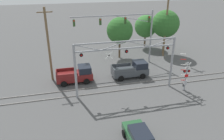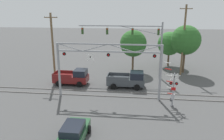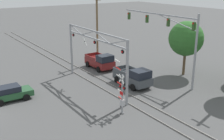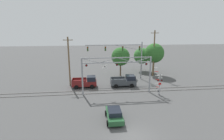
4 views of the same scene
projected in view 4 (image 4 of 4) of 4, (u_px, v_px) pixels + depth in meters
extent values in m
plane|color=#4C4C4C|center=(134.00, 137.00, 17.87)|extent=(200.00, 200.00, 0.00)
cube|color=gray|center=(117.00, 93.00, 30.01)|extent=(80.00, 0.08, 0.10)
cube|color=gray|center=(115.00, 90.00, 31.40)|extent=(80.00, 0.08, 0.10)
cylinder|color=gray|center=(82.00, 77.00, 28.39)|extent=(0.26, 0.26, 6.25)
cylinder|color=gray|center=(150.00, 75.00, 29.66)|extent=(0.26, 0.26, 6.25)
cube|color=gray|center=(117.00, 63.00, 28.50)|extent=(11.64, 0.14, 0.14)
cube|color=gray|center=(117.00, 58.00, 28.32)|extent=(11.64, 0.14, 0.14)
cube|color=gray|center=(91.00, 61.00, 27.94)|extent=(2.87, 0.08, 0.88)
cube|color=gray|center=(108.00, 60.00, 28.25)|extent=(2.87, 0.08, 0.88)
cube|color=gray|center=(126.00, 60.00, 28.57)|extent=(2.87, 0.08, 0.88)
cube|color=gray|center=(142.00, 60.00, 28.88)|extent=(2.87, 0.08, 0.88)
cylinder|color=black|center=(86.00, 65.00, 28.04)|extent=(0.38, 0.10, 0.38)
sphere|color=red|center=(86.00, 65.00, 27.97)|extent=(0.18, 0.18, 0.18)
cylinder|color=gray|center=(86.00, 64.00, 27.98)|extent=(0.04, 0.04, 0.10)
cylinder|color=black|center=(117.00, 65.00, 28.59)|extent=(0.38, 0.10, 0.38)
sphere|color=red|center=(117.00, 65.00, 28.52)|extent=(0.18, 0.18, 0.18)
cylinder|color=gray|center=(117.00, 63.00, 28.53)|extent=(0.04, 0.04, 0.10)
cylinder|color=black|center=(146.00, 64.00, 29.14)|extent=(0.38, 0.10, 0.38)
sphere|color=red|center=(146.00, 64.00, 29.07)|extent=(0.18, 0.18, 0.18)
cylinder|color=gray|center=(146.00, 63.00, 29.08)|extent=(0.04, 0.04, 0.10)
cube|color=white|center=(105.00, 67.00, 28.33)|extent=(0.88, 0.03, 0.88)
cube|color=white|center=(105.00, 67.00, 28.33)|extent=(0.88, 0.03, 0.88)
cylinder|color=black|center=(105.00, 67.00, 28.31)|extent=(0.04, 0.04, 0.02)
cylinder|color=gray|center=(160.00, 85.00, 28.73)|extent=(0.16, 0.16, 3.60)
cylinder|color=#59595B|center=(159.00, 95.00, 29.13)|extent=(0.35, 0.35, 0.10)
cube|color=white|center=(160.00, 76.00, 28.28)|extent=(0.78, 0.03, 0.78)
cube|color=white|center=(160.00, 76.00, 28.28)|extent=(0.78, 0.03, 0.78)
cylinder|color=black|center=(160.00, 76.00, 28.26)|extent=(0.04, 0.04, 0.02)
cylinder|color=black|center=(158.00, 81.00, 28.53)|extent=(0.32, 0.09, 0.32)
sphere|color=red|center=(158.00, 81.00, 28.47)|extent=(0.16, 0.16, 0.16)
cylinder|color=black|center=(161.00, 80.00, 28.59)|extent=(0.32, 0.09, 0.32)
sphere|color=red|center=(162.00, 80.00, 28.54)|extent=(0.16, 0.16, 0.16)
cube|color=gray|center=(160.00, 80.00, 28.56)|extent=(0.64, 0.06, 0.06)
cube|color=red|center=(160.00, 84.00, 28.59)|extent=(0.44, 0.02, 0.32)
cube|color=#B2B2B7|center=(159.00, 89.00, 28.90)|extent=(0.36, 0.28, 0.56)
cylinder|color=red|center=(158.00, 87.00, 28.80)|extent=(0.67, 0.09, 0.19)
cylinder|color=white|center=(158.00, 83.00, 28.63)|extent=(0.67, 0.09, 0.19)
cylinder|color=red|center=(157.00, 79.00, 28.47)|extent=(0.67, 0.09, 0.19)
cylinder|color=white|center=(157.00, 76.00, 28.31)|extent=(0.67, 0.09, 0.19)
cylinder|color=red|center=(157.00, 72.00, 28.14)|extent=(0.67, 0.09, 0.19)
cylinder|color=white|center=(156.00, 68.00, 27.98)|extent=(0.67, 0.09, 0.19)
cube|color=#3F3F42|center=(158.00, 91.00, 28.97)|extent=(0.24, 0.12, 0.36)
cylinder|color=gray|center=(141.00, 61.00, 37.48)|extent=(0.24, 0.24, 8.08)
cube|color=gray|center=(114.00, 45.00, 36.03)|extent=(11.86, 0.14, 0.14)
cube|color=gray|center=(128.00, 48.00, 36.50)|extent=(5.95, 0.08, 1.28)
cylinder|color=gray|center=(88.00, 46.00, 35.46)|extent=(0.04, 0.04, 0.30)
cube|color=#28471E|center=(88.00, 49.00, 35.60)|extent=(0.30, 0.26, 0.92)
sphere|color=red|center=(88.00, 47.00, 35.37)|extent=(0.18, 0.18, 0.18)
cylinder|color=gray|center=(105.00, 46.00, 35.86)|extent=(0.04, 0.04, 0.30)
cube|color=#28471E|center=(105.00, 49.00, 36.01)|extent=(0.30, 0.26, 0.92)
sphere|color=red|center=(105.00, 47.00, 35.77)|extent=(0.18, 0.18, 0.18)
cylinder|color=gray|center=(123.00, 46.00, 36.27)|extent=(0.04, 0.04, 0.30)
cube|color=#28471E|center=(123.00, 49.00, 36.41)|extent=(0.30, 0.26, 0.92)
sphere|color=red|center=(123.00, 47.00, 36.17)|extent=(0.18, 0.18, 0.18)
cylinder|color=gray|center=(140.00, 45.00, 36.67)|extent=(0.04, 0.04, 0.30)
cube|color=#28471E|center=(140.00, 48.00, 36.81)|extent=(0.30, 0.26, 0.92)
sphere|color=red|center=(140.00, 47.00, 36.57)|extent=(0.18, 0.18, 0.18)
cube|color=#3D4247|center=(123.00, 82.00, 33.36)|extent=(4.78, 2.06, 0.88)
cube|color=black|center=(130.00, 77.00, 33.32)|extent=(1.65, 1.90, 0.83)
cube|color=#3D4247|center=(119.00, 81.00, 32.16)|extent=(2.73, 0.08, 0.37)
cube|color=#3D4247|center=(118.00, 78.00, 34.07)|extent=(2.73, 0.08, 0.37)
cube|color=#3D4247|center=(111.00, 79.00, 32.96)|extent=(0.10, 1.98, 0.37)
cylinder|color=black|center=(132.00, 86.00, 32.62)|extent=(0.77, 0.24, 0.77)
cylinder|color=black|center=(129.00, 82.00, 34.64)|extent=(0.77, 0.24, 0.77)
cylinder|color=black|center=(116.00, 86.00, 32.29)|extent=(0.77, 0.24, 0.77)
cylinder|color=black|center=(115.00, 83.00, 34.31)|extent=(0.77, 0.24, 0.77)
cube|color=maroon|center=(84.00, 83.00, 32.79)|extent=(4.53, 2.06, 0.88)
cube|color=black|center=(91.00, 78.00, 32.74)|extent=(1.57, 1.90, 0.83)
cube|color=maroon|center=(79.00, 81.00, 31.59)|extent=(2.57, 0.08, 0.37)
cube|color=maroon|center=(80.00, 78.00, 33.50)|extent=(2.57, 0.08, 0.37)
cube|color=maroon|center=(72.00, 80.00, 32.40)|extent=(0.10, 1.98, 0.37)
cylinder|color=black|center=(92.00, 87.00, 32.04)|extent=(0.77, 0.24, 0.77)
cylinder|color=black|center=(92.00, 83.00, 34.05)|extent=(0.77, 0.24, 0.77)
cylinder|color=black|center=(76.00, 87.00, 31.73)|extent=(0.77, 0.24, 0.77)
cylinder|color=black|center=(77.00, 84.00, 33.74)|extent=(0.77, 0.24, 0.77)
cube|color=#23512D|center=(114.00, 115.00, 21.01)|extent=(1.77, 4.10, 0.59)
cube|color=black|center=(114.00, 111.00, 20.72)|extent=(1.51, 2.13, 0.55)
cylinder|color=black|center=(106.00, 113.00, 22.17)|extent=(0.24, 0.65, 0.65)
cylinder|color=black|center=(120.00, 112.00, 22.36)|extent=(0.24, 0.65, 0.65)
cylinder|color=black|center=(108.00, 123.00, 19.79)|extent=(0.24, 0.65, 0.65)
cylinder|color=black|center=(123.00, 122.00, 19.98)|extent=(0.24, 0.65, 0.65)
cylinder|color=brown|center=(69.00, 62.00, 32.92)|extent=(0.28, 0.28, 9.33)
cube|color=brown|center=(68.00, 40.00, 31.98)|extent=(1.80, 0.12, 0.12)
cylinder|color=silver|center=(63.00, 39.00, 31.87)|extent=(0.08, 0.08, 0.12)
cylinder|color=silver|center=(72.00, 39.00, 32.05)|extent=(0.08, 0.08, 0.12)
cylinder|color=brown|center=(154.00, 54.00, 39.48)|extent=(0.28, 0.28, 10.43)
cube|color=brown|center=(155.00, 33.00, 38.42)|extent=(1.80, 0.12, 0.12)
cylinder|color=silver|center=(151.00, 33.00, 38.30)|extent=(0.08, 0.08, 0.12)
cylinder|color=silver|center=(158.00, 33.00, 38.48)|extent=(0.08, 0.08, 0.12)
cylinder|color=brown|center=(120.00, 69.00, 40.57)|extent=(0.32, 0.32, 3.08)
sphere|color=#2D6628|center=(121.00, 57.00, 39.87)|extent=(4.20, 4.20, 4.20)
cylinder|color=brown|center=(153.00, 67.00, 41.53)|extent=(0.32, 0.32, 3.60)
sphere|color=#2D6628|center=(154.00, 53.00, 40.75)|extent=(4.53, 4.53, 4.53)
cylinder|color=brown|center=(141.00, 66.00, 45.44)|extent=(0.32, 0.32, 2.55)
sphere|color=#387533|center=(142.00, 56.00, 44.81)|extent=(4.08, 4.08, 4.08)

